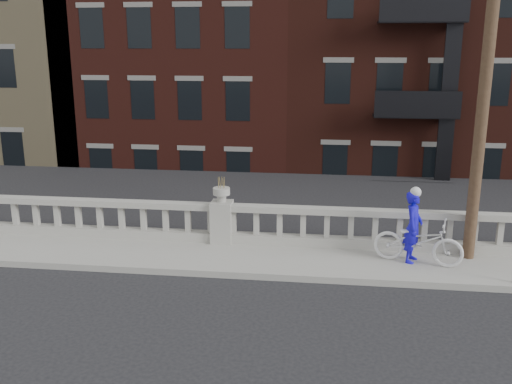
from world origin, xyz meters
TOP-DOWN VIEW (x-y plane):
  - ground at (0.00, 0.00)m, footprint 120.00×120.00m
  - sidewalk at (0.00, 3.00)m, footprint 32.00×2.20m
  - balustrade at (0.00, 3.95)m, footprint 28.00×0.34m
  - planter_pedestal at (0.00, 3.95)m, footprint 0.55×0.55m
  - lower_level at (0.56, 23.04)m, footprint 80.00×44.00m
  - utility_pole at (6.20, 3.60)m, footprint 1.60×0.28m
  - bicycle at (4.90, 3.06)m, footprint 2.20×1.24m
  - cyclist at (4.77, 3.16)m, footprint 0.60×0.73m

SIDE VIEW (x-z plane):
  - ground at x=0.00m, z-range 0.00..0.00m
  - sidewalk at x=0.00m, z-range 0.00..0.15m
  - balustrade at x=0.00m, z-range 0.13..1.16m
  - bicycle at x=4.90m, z-range 0.15..1.24m
  - planter_pedestal at x=0.00m, z-range -0.05..1.71m
  - cyclist at x=4.77m, z-range 0.15..1.89m
  - lower_level at x=0.56m, z-range -7.77..13.03m
  - utility_pole at x=6.20m, z-range 0.24..10.24m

